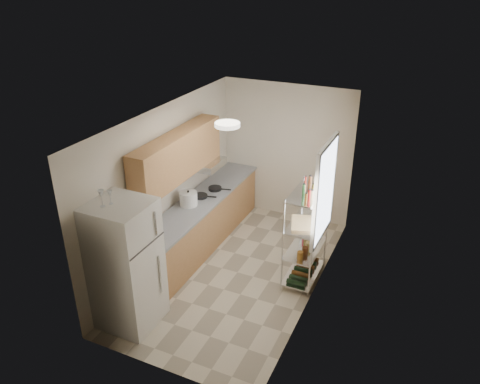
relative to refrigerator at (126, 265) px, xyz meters
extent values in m
cube|color=beige|center=(0.87, 1.61, -0.91)|extent=(2.50, 4.40, 0.01)
cube|color=silver|center=(0.87, 1.61, 1.70)|extent=(2.50, 4.40, 0.01)
cube|color=beige|center=(0.87, 3.81, 0.39)|extent=(2.50, 0.01, 2.60)
cube|color=beige|center=(0.87, -0.60, 0.39)|extent=(2.50, 0.01, 2.60)
cube|color=beige|center=(-0.38, 1.61, 0.39)|extent=(0.01, 4.40, 2.60)
cube|color=beige|center=(2.12, 1.61, 0.39)|extent=(0.01, 4.40, 2.60)
cube|color=#B47D4D|center=(-0.05, 2.05, -0.48)|extent=(0.60, 3.48, 0.86)
cube|color=gray|center=(-0.03, 2.05, -0.03)|extent=(0.63, 3.51, 0.04)
cube|color=#B7BABC|center=(-0.07, 0.91, -0.03)|extent=(0.52, 0.44, 0.04)
cube|color=#B7BABC|center=(0.23, 3.41, -0.45)|extent=(0.01, 0.55, 0.72)
cube|color=#B47D4D|center=(-0.18, 1.71, 0.90)|extent=(0.33, 2.20, 0.72)
cube|color=#B7BABC|center=(-0.13, 2.51, 0.48)|extent=(0.50, 0.60, 0.12)
cube|color=white|center=(2.10, 1.96, 0.64)|extent=(0.06, 1.00, 1.46)
cube|color=silver|center=(1.88, 1.91, -0.81)|extent=(0.45, 0.90, 0.02)
cube|color=silver|center=(1.88, 1.91, -0.36)|extent=(0.45, 0.90, 0.02)
cube|color=silver|center=(1.88, 1.91, 0.09)|extent=(0.45, 0.90, 0.02)
cube|color=silver|center=(1.88, 1.91, 0.59)|extent=(0.45, 0.90, 0.02)
cylinder|color=silver|center=(1.66, 1.47, -0.13)|extent=(0.02, 0.02, 1.55)
cylinder|color=silver|center=(1.66, 2.35, -0.13)|extent=(0.02, 0.02, 1.55)
cylinder|color=silver|center=(2.09, 1.47, -0.13)|extent=(0.02, 0.02, 1.55)
cylinder|color=silver|center=(2.09, 2.35, -0.13)|extent=(0.02, 0.02, 1.55)
cylinder|color=white|center=(0.87, 1.31, 1.66)|extent=(0.34, 0.34, 0.05)
cube|color=silver|center=(0.00, 0.00, 0.00)|extent=(0.75, 0.75, 1.82)
cylinder|color=silver|center=(-0.12, 1.84, 0.11)|extent=(0.29, 0.29, 0.23)
cylinder|color=black|center=(-0.09, 2.18, 0.01)|extent=(0.29, 0.29, 0.04)
cylinder|color=black|center=(0.01, 2.54, 0.01)|extent=(0.28, 0.28, 0.05)
cube|color=tan|center=(1.86, 1.83, 0.12)|extent=(0.51, 0.58, 0.03)
cube|color=black|center=(2.02, 2.24, 0.24)|extent=(0.19, 0.26, 0.28)
cube|color=#AD152A|center=(1.80, 2.24, -0.26)|extent=(0.11, 0.15, 0.17)
camera|label=1|loc=(3.49, -4.03, 3.56)|focal=35.00mm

